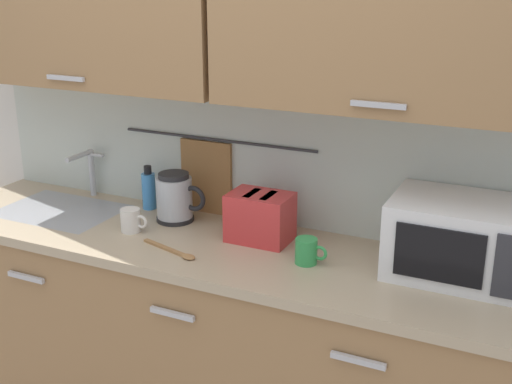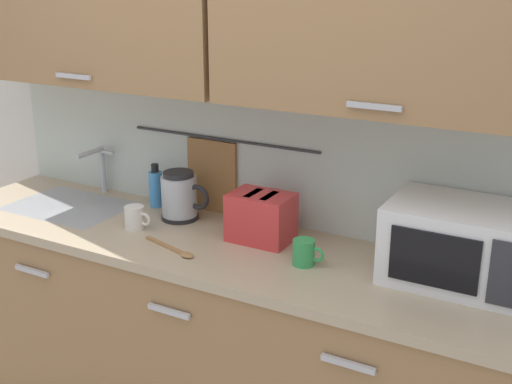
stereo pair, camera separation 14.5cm
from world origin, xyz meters
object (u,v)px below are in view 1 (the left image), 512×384
at_px(mug_near_sink, 131,220).
at_px(wooden_spoon, 175,252).
at_px(dish_soap_bottle, 149,190).
at_px(toaster, 260,217).
at_px(microwave, 459,238).
at_px(mug_by_kettle, 307,251).
at_px(electric_kettle, 175,198).

distance_m(mug_near_sink, wooden_spoon, 0.30).
bearing_deg(wooden_spoon, dish_soap_bottle, 134.60).
xyz_separation_m(dish_soap_bottle, mug_near_sink, (0.09, -0.26, -0.04)).
bearing_deg(toaster, wooden_spoon, -132.71).
height_order(microwave, wooden_spoon, microwave).
bearing_deg(mug_near_sink, mug_by_kettle, 1.42).
relative_size(mug_near_sink, wooden_spoon, 0.44).
xyz_separation_m(electric_kettle, toaster, (0.41, -0.04, -0.01)).
bearing_deg(mug_by_kettle, mug_near_sink, -178.58).
xyz_separation_m(microwave, mug_near_sink, (-1.25, -0.16, -0.09)).
xyz_separation_m(electric_kettle, wooden_spoon, (0.18, -0.29, -0.10)).
bearing_deg(dish_soap_bottle, mug_by_kettle, -15.94).
relative_size(dish_soap_bottle, toaster, 0.77).
relative_size(dish_soap_bottle, mug_by_kettle, 1.63).
distance_m(microwave, mug_by_kettle, 0.53).
distance_m(electric_kettle, toaster, 0.41).
bearing_deg(toaster, dish_soap_bottle, 169.06).
relative_size(microwave, wooden_spoon, 1.69).
distance_m(dish_soap_bottle, mug_by_kettle, 0.87).
height_order(mug_by_kettle, wooden_spoon, mug_by_kettle).
bearing_deg(dish_soap_bottle, electric_kettle, -22.50).
distance_m(electric_kettle, dish_soap_bottle, 0.20).
relative_size(toaster, mug_by_kettle, 2.13).
distance_m(microwave, wooden_spoon, 1.02).
distance_m(dish_soap_bottle, mug_near_sink, 0.28).
height_order(dish_soap_bottle, toaster, dish_soap_bottle).
distance_m(mug_near_sink, mug_by_kettle, 0.75).
height_order(electric_kettle, mug_near_sink, electric_kettle).
relative_size(electric_kettle, dish_soap_bottle, 1.16).
bearing_deg(electric_kettle, mug_by_kettle, -13.97).
xyz_separation_m(dish_soap_bottle, wooden_spoon, (0.36, -0.37, -0.08)).
distance_m(electric_kettle, wooden_spoon, 0.35).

